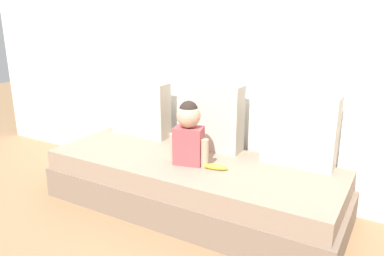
# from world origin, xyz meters

# --- Properties ---
(ground_plane) EXTENTS (12.00, 12.00, 0.00)m
(ground_plane) POSITION_xyz_m (0.00, 0.00, 0.00)
(ground_plane) COLOR #93704C
(back_wall) EXTENTS (5.43, 0.10, 2.29)m
(back_wall) POSITION_xyz_m (0.00, 0.54, 1.14)
(back_wall) COLOR white
(back_wall) RESTS_ON ground
(couch) EXTENTS (2.23, 0.81, 0.39)m
(couch) POSITION_xyz_m (0.00, 0.00, 0.19)
(couch) COLOR #826C5B
(couch) RESTS_ON ground
(throw_pillow_left) EXTENTS (0.53, 0.16, 0.47)m
(throw_pillow_left) POSITION_xyz_m (-0.69, 0.31, 0.63)
(throw_pillow_left) COLOR beige
(throw_pillow_left) RESTS_ON couch
(throw_pillow_center) EXTENTS (0.50, 0.16, 0.52)m
(throw_pillow_center) POSITION_xyz_m (0.00, 0.31, 0.65)
(throw_pillow_center) COLOR beige
(throw_pillow_center) RESTS_ON couch
(throw_pillow_right) EXTENTS (0.50, 0.16, 0.52)m
(throw_pillow_right) POSITION_xyz_m (0.69, 0.31, 0.65)
(throw_pillow_right) COLOR beige
(throw_pillow_right) RESTS_ON couch
(toddler) EXTENTS (0.31, 0.18, 0.46)m
(toddler) POSITION_xyz_m (0.01, -0.05, 0.63)
(toddler) COLOR #B24C51
(toddler) RESTS_ON couch
(banana) EXTENTS (0.18, 0.08, 0.04)m
(banana) POSITION_xyz_m (0.23, -0.06, 0.41)
(banana) COLOR yellow
(banana) RESTS_ON couch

